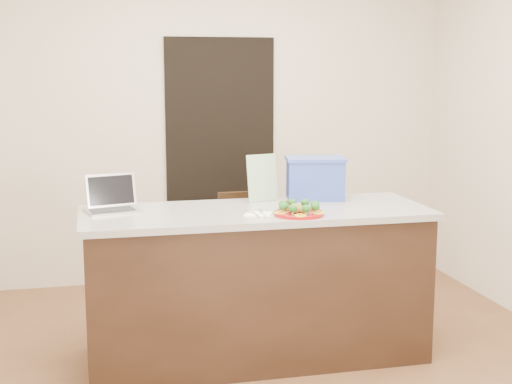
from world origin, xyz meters
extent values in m
plane|color=brown|center=(0.00, 0.00, 0.00)|extent=(4.00, 4.00, 0.00)
plane|color=beige|center=(0.00, 2.00, 1.35)|extent=(4.00, 0.00, 4.00)
plane|color=beige|center=(0.00, -2.00, 1.35)|extent=(4.00, 0.00, 4.00)
cube|color=black|center=(0.10, 1.98, 1.00)|extent=(0.90, 0.02, 2.00)
cube|color=black|center=(0.00, 0.25, 0.44)|extent=(2.00, 0.70, 0.88)
cube|color=beige|center=(0.00, 0.25, 0.90)|extent=(2.06, 0.76, 0.04)
cylinder|color=maroon|center=(0.20, 0.03, 0.93)|extent=(0.29, 0.29, 0.02)
torus|color=maroon|center=(0.20, 0.03, 0.94)|extent=(0.29, 0.29, 0.01)
sphere|color=olive|center=(0.20, 0.03, 0.96)|extent=(0.04, 0.04, 0.04)
sphere|color=olive|center=(0.21, 0.06, 0.96)|extent=(0.04, 0.04, 0.04)
sphere|color=olive|center=(0.18, 0.06, 0.96)|extent=(0.04, 0.04, 0.04)
sphere|color=olive|center=(0.16, 0.03, 0.96)|extent=(0.04, 0.04, 0.04)
sphere|color=olive|center=(0.17, 0.00, 0.96)|extent=(0.04, 0.04, 0.04)
sphere|color=olive|center=(0.20, -0.01, 0.96)|extent=(0.04, 0.04, 0.04)
sphere|color=olive|center=(0.23, 0.01, 0.96)|extent=(0.04, 0.04, 0.04)
ellipsoid|color=#154B14|center=(0.30, 0.04, 0.98)|extent=(0.05, 0.05, 0.04)
ellipsoid|color=#154B14|center=(0.26, 0.11, 0.98)|extent=(0.05, 0.05, 0.04)
ellipsoid|color=#154B14|center=(0.19, 0.13, 0.98)|extent=(0.05, 0.05, 0.04)
ellipsoid|color=#154B14|center=(0.12, 0.09, 0.98)|extent=(0.05, 0.05, 0.04)
ellipsoid|color=#154B14|center=(0.10, 0.02, 0.98)|extent=(0.05, 0.05, 0.04)
ellipsoid|color=#154B14|center=(0.14, -0.05, 0.98)|extent=(0.05, 0.05, 0.04)
ellipsoid|color=#154B14|center=(0.21, -0.07, 0.98)|extent=(0.05, 0.05, 0.04)
ellipsoid|color=#154B14|center=(0.28, -0.03, 0.98)|extent=(0.05, 0.05, 0.04)
torus|color=yellow|center=(0.28, 0.10, 0.94)|extent=(0.07, 0.07, 0.01)
torus|color=yellow|center=(0.16, 0.13, 0.94)|extent=(0.07, 0.07, 0.01)
torus|color=yellow|center=(0.09, 0.02, 0.94)|extent=(0.07, 0.07, 0.01)
torus|color=yellow|center=(0.17, -0.08, 0.94)|extent=(0.07, 0.07, 0.01)
torus|color=yellow|center=(0.30, -0.03, 0.94)|extent=(0.07, 0.07, 0.01)
cube|color=white|center=(-0.02, 0.09, 0.92)|extent=(0.19, 0.19, 0.01)
cube|color=silver|center=(-0.04, 0.07, 0.93)|extent=(0.02, 0.13, 0.00)
cube|color=silver|center=(-0.04, 0.14, 0.93)|extent=(0.03, 0.06, 0.00)
cube|color=white|center=(0.01, 0.05, 0.93)|extent=(0.03, 0.10, 0.01)
cube|color=silver|center=(0.01, 0.15, 0.93)|extent=(0.03, 0.12, 0.00)
cylinder|color=silver|center=(0.16, 0.16, 0.94)|extent=(0.03, 0.03, 0.04)
cylinder|color=silver|center=(0.16, 0.16, 0.97)|extent=(0.02, 0.02, 0.01)
cylinder|color=#B62A13|center=(0.16, 0.16, 0.98)|extent=(0.02, 0.02, 0.01)
cylinder|color=#B62A13|center=(0.16, 0.16, 0.94)|extent=(0.03, 0.03, 0.02)
cube|color=#A2A2A7|center=(-0.83, 0.37, 0.93)|extent=(0.34, 0.27, 0.01)
cube|color=#A2A2A7|center=(-0.83, 0.47, 1.03)|extent=(0.30, 0.12, 0.20)
cube|color=black|center=(-0.83, 0.46, 1.03)|extent=(0.27, 0.10, 0.17)
cube|color=#262528|center=(-0.83, 0.36, 0.93)|extent=(0.28, 0.20, 0.00)
cube|color=silver|center=(0.10, 0.51, 1.07)|extent=(0.21, 0.10, 0.29)
cube|color=#2E47A8|center=(0.45, 0.51, 1.04)|extent=(0.39, 0.31, 0.25)
cube|color=#2E47A8|center=(0.45, 0.51, 1.18)|extent=(0.42, 0.33, 0.02)
cube|color=black|center=(0.11, 0.85, 0.42)|extent=(0.40, 0.40, 0.04)
cube|color=black|center=(0.11, 1.03, 0.67)|extent=(0.40, 0.04, 0.45)
cylinder|color=black|center=(-0.06, 0.68, 0.21)|extent=(0.03, 0.03, 0.42)
cylinder|color=black|center=(0.28, 0.68, 0.21)|extent=(0.03, 0.03, 0.42)
cylinder|color=black|center=(-0.06, 1.02, 0.21)|extent=(0.03, 0.03, 0.42)
cylinder|color=black|center=(0.28, 1.02, 0.21)|extent=(0.03, 0.03, 0.42)
camera|label=1|loc=(-0.94, -3.79, 1.73)|focal=50.00mm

